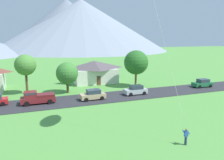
% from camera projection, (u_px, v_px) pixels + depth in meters
% --- Properties ---
extents(road_strip, '(160.00, 6.99, 0.08)m').
position_uv_depth(road_strip, '(96.00, 98.00, 38.20)').
color(road_strip, '#2D2D33').
rests_on(road_strip, ground).
extents(mountain_far_east_ridge, '(99.51, 99.51, 18.70)m').
position_uv_depth(mountain_far_east_ridge, '(84.00, 38.00, 184.65)').
color(mountain_far_east_ridge, slate).
rests_on(mountain_far_east_ridge, ground).
extents(mountain_west_ridge, '(99.59, 99.59, 39.52)m').
position_uv_depth(mountain_west_ridge, '(67.00, 25.00, 175.12)').
color(mountain_west_ridge, slate).
rests_on(mountain_west_ridge, ground).
extents(mountain_far_west_ridge, '(133.21, 133.21, 39.32)m').
position_uv_depth(mountain_far_west_ridge, '(81.00, 25.00, 175.51)').
color(mountain_far_west_ridge, gray).
rests_on(mountain_far_west_ridge, ground).
extents(house_leftmost, '(10.39, 7.33, 5.03)m').
position_uv_depth(house_leftmost, '(94.00, 71.00, 51.52)').
color(house_leftmost, silver).
rests_on(house_leftmost, ground).
extents(tree_near_left, '(4.11, 4.11, 5.81)m').
position_uv_depth(tree_near_left, '(67.00, 73.00, 41.45)').
color(tree_near_left, '#4C3823').
rests_on(tree_near_left, ground).
extents(tree_center, '(3.83, 3.83, 7.30)m').
position_uv_depth(tree_center, '(25.00, 65.00, 40.43)').
color(tree_center, brown).
rests_on(tree_center, ground).
extents(tree_right_of_center, '(5.08, 5.08, 7.67)m').
position_uv_depth(tree_right_of_center, '(136.00, 63.00, 46.66)').
color(tree_right_of_center, brown).
rests_on(tree_right_of_center, ground).
extents(parked_car_green_west_end, '(4.27, 2.21, 1.68)m').
position_uv_depth(parked_car_green_west_end, '(202.00, 83.00, 46.63)').
color(parked_car_green_west_end, '#237042').
rests_on(parked_car_green_west_end, road_strip).
extents(parked_car_silver_mid_west, '(4.20, 2.08, 1.68)m').
position_uv_depth(parked_car_silver_mid_west, '(136.00, 90.00, 40.59)').
color(parked_car_silver_mid_west, '#B7BCC1').
rests_on(parked_car_silver_mid_west, road_strip).
extents(parked_car_tan_mid_east, '(4.23, 2.14, 1.68)m').
position_uv_depth(parked_car_tan_mid_east, '(93.00, 95.00, 37.28)').
color(parked_car_tan_mid_east, tan).
rests_on(parked_car_tan_mid_east, road_strip).
extents(pickup_truck_maroon_west_side, '(5.21, 2.33, 1.99)m').
position_uv_depth(pickup_truck_maroon_west_side, '(37.00, 97.00, 34.93)').
color(pickup_truck_maroon_west_side, maroon).
rests_on(pickup_truck_maroon_west_side, road_strip).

